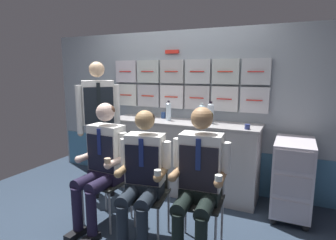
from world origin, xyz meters
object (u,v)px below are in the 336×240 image
Objects in this scene: crew_member_standing at (99,117)px; service_trolley at (293,176)px; folding_chair_center at (148,183)px; coffee_cup_white at (163,115)px; folding_chair_left at (112,171)px; crew_member_center at (142,173)px; folding_chair_right at (202,188)px; crew_member_right at (199,175)px; crew_member_left at (102,160)px; water_bottle_blue_cap at (202,113)px; snack_banana at (144,115)px.

service_trolley is at bearing 10.06° from crew_member_standing.
service_trolley is at bearing 37.90° from folding_chair_center.
folding_chair_left is at bearing -94.68° from coffee_cup_white.
folding_chair_left is 0.68× the size of crew_member_center.
coffee_cup_white is (-0.93, 1.12, 0.47)m from folding_chair_right.
folding_chair_left is at bearing 170.05° from crew_member_right.
crew_member_left reaches higher than crew_member_center.
crew_member_right is 1.33m from water_bottle_blue_cap.
crew_member_standing is at bearing 162.71° from folding_chair_right.
crew_member_center is (0.55, -0.12, -0.02)m from crew_member_left.
crew_member_left is 1.49× the size of folding_chair_center.
crew_member_standing is at bearing -169.94° from service_trolley.
folding_chair_left is at bearing 178.73° from folding_chair_right.
folding_chair_center is 1.37m from coffee_cup_white.
water_bottle_blue_cap is (0.66, 1.05, 0.54)m from folding_chair_left.
coffee_cup_white is at bearing 46.43° from crew_member_standing.
service_trolley is 1.70m from crew_member_center.
snack_banana is (-0.22, 1.10, 0.44)m from folding_chair_left.
water_bottle_blue_cap is (-1.12, 0.19, 0.61)m from service_trolley.
crew_member_center reaches higher than water_bottle_blue_cap.
water_bottle_blue_cap is at bearing 84.80° from crew_member_center.
crew_member_left is 1.30m from snack_banana.
coffee_cup_white is at bearing 85.51° from crew_member_left.
crew_member_left is at bearing 178.85° from crew_member_right.
crew_member_standing is at bearing 157.67° from crew_member_right.
service_trolley is 1.00× the size of folding_chair_center.
folding_chair_right is 1.53m from coffee_cup_white.
service_trolley reaches higher than folding_chair_left.
folding_chair_center is 5.01× the size of snack_banana.
snack_banana reaches higher than service_trolley.
folding_chair_right is at bearing -130.46° from service_trolley.
crew_member_right is 15.11× the size of coffee_cup_white.
crew_member_right is 0.76× the size of crew_member_standing.
folding_chair_left is (-1.78, -0.86, 0.07)m from service_trolley.
crew_member_standing is (-2.29, -0.41, 0.57)m from service_trolley.
crew_member_right is at bearing -125.34° from service_trolley.
coffee_cup_white reaches higher than folding_chair_left.
crew_member_center is 1.48m from coffee_cup_white.
service_trolley is 2.40m from crew_member_standing.
water_bottle_blue_cap reaches higher than folding_chair_center.
snack_banana is (-0.21, 1.26, 0.26)m from crew_member_left.
crew_member_center is at bearing -12.66° from crew_member_left.
coffee_cup_white is (-1.69, 0.23, 0.54)m from service_trolley.
crew_member_left is at bearing -150.18° from service_trolley.
service_trolley is 10.01× the size of coffee_cup_white.
crew_member_standing reaches higher than coffee_cup_white.
snack_banana is at bearing 101.14° from folding_chair_left.
water_bottle_blue_cap is 0.58m from coffee_cup_white.
folding_chair_left is 1.19m from coffee_cup_white.
crew_member_standing is at bearing 138.57° from folding_chair_left.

